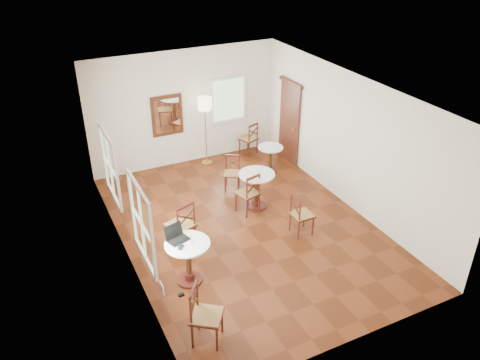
% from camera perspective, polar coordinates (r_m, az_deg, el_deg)
% --- Properties ---
extents(ground, '(7.00, 7.00, 0.00)m').
position_cam_1_polar(ground, '(10.31, 0.73, -5.59)').
color(ground, '#5D260F').
rests_on(ground, ground).
extents(room_shell, '(5.02, 7.02, 3.01)m').
position_cam_1_polar(room_shell, '(9.57, -0.25, 4.52)').
color(room_shell, white).
rests_on(room_shell, ground).
extents(cafe_table_near, '(0.80, 0.80, 0.85)m').
position_cam_1_polar(cafe_table_near, '(8.68, -6.13, -9.13)').
color(cafe_table_near, '#4F1B13').
rests_on(cafe_table_near, ground).
extents(cafe_table_mid, '(0.80, 0.80, 0.85)m').
position_cam_1_polar(cafe_table_mid, '(10.74, 1.97, -0.75)').
color(cafe_table_mid, '#4F1B13').
rests_on(cafe_table_mid, ground).
extents(cafe_table_back, '(0.64, 0.64, 0.68)m').
position_cam_1_polar(cafe_table_back, '(12.35, 3.59, 2.83)').
color(cafe_table_back, '#4F1B13').
rests_on(cafe_table_back, ground).
extents(chair_near_a, '(0.62, 0.62, 1.06)m').
position_cam_1_polar(chair_near_a, '(9.51, -6.97, -5.31)').
color(chair_near_a, '#4F1B13').
rests_on(chair_near_a, ground).
extents(chair_near_b, '(0.65, 0.65, 1.01)m').
position_cam_1_polar(chair_near_b, '(7.63, -4.15, -15.63)').
color(chair_near_b, '#4F1B13').
rests_on(chair_near_b, ground).
extents(chair_mid_a, '(0.54, 0.54, 0.97)m').
position_cam_1_polar(chair_mid_a, '(10.57, 0.98, -1.56)').
color(chair_mid_a, '#4F1B13').
rests_on(chair_mid_a, ground).
extents(chair_mid_b, '(0.42, 0.42, 0.91)m').
position_cam_1_polar(chair_mid_b, '(9.97, 7.21, -4.08)').
color(chair_mid_b, '#4F1B13').
rests_on(chair_mid_b, ground).
extents(chair_back_a, '(0.54, 0.54, 0.91)m').
position_cam_1_polar(chair_back_a, '(13.25, 1.08, 4.93)').
color(chair_back_a, '#4F1B13').
rests_on(chair_back_a, ground).
extents(chair_back_b, '(0.52, 0.52, 0.83)m').
position_cam_1_polar(chair_back_b, '(11.54, -0.93, 0.86)').
color(chair_back_b, '#4F1B13').
rests_on(chair_back_b, ground).
extents(floor_lamp, '(0.36, 0.36, 1.83)m').
position_cam_1_polar(floor_lamp, '(12.31, -4.17, 8.46)').
color(floor_lamp, '#BF8C3F').
rests_on(floor_lamp, ground).
extents(laptop, '(0.43, 0.39, 0.26)m').
position_cam_1_polar(laptop, '(8.57, -7.55, -6.56)').
color(laptop, black).
rests_on(laptop, cafe_table_near).
extents(mouse, '(0.08, 0.06, 0.03)m').
position_cam_1_polar(mouse, '(8.41, -6.91, -7.69)').
color(mouse, black).
rests_on(mouse, cafe_table_near).
extents(navy_mug, '(0.11, 0.07, 0.08)m').
position_cam_1_polar(navy_mug, '(8.33, -7.12, -7.89)').
color(navy_mug, black).
rests_on(navy_mug, cafe_table_near).
extents(water_glass, '(0.07, 0.07, 0.11)m').
position_cam_1_polar(water_glass, '(8.45, -5.65, -7.06)').
color(water_glass, white).
rests_on(water_glass, cafe_table_near).
extents(power_adapter, '(0.10, 0.06, 0.04)m').
position_cam_1_polar(power_adapter, '(8.72, -6.95, -13.29)').
color(power_adapter, black).
rests_on(power_adapter, ground).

